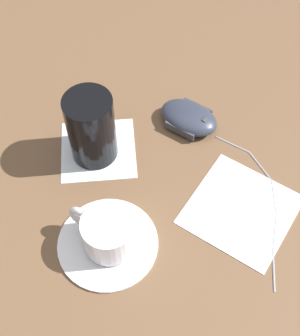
% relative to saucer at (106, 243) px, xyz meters
% --- Properties ---
extents(ground_plane, '(3.00, 3.00, 0.00)m').
position_rel_saucer_xyz_m(ground_plane, '(-0.13, 0.03, -0.00)').
color(ground_plane, brown).
extents(saucer, '(0.14, 0.14, 0.01)m').
position_rel_saucer_xyz_m(saucer, '(0.00, 0.00, 0.00)').
color(saucer, white).
rests_on(saucer, ground).
extents(coffee_cup, '(0.08, 0.09, 0.06)m').
position_rel_saucer_xyz_m(coffee_cup, '(-0.00, 0.00, 0.03)').
color(coffee_cup, white).
rests_on(coffee_cup, saucer).
extents(computer_mouse, '(0.11, 0.12, 0.03)m').
position_rel_saucer_xyz_m(computer_mouse, '(-0.20, 0.14, 0.01)').
color(computer_mouse, '#2D3342').
rests_on(computer_mouse, ground).
extents(mouse_cable, '(0.26, 0.07, 0.00)m').
position_rel_saucer_xyz_m(mouse_cable, '(-0.05, 0.23, -0.00)').
color(mouse_cable, gray).
rests_on(mouse_cable, ground).
extents(napkin_under_glass, '(0.12, 0.12, 0.00)m').
position_rel_saucer_xyz_m(napkin_under_glass, '(-0.16, -0.01, -0.00)').
color(napkin_under_glass, white).
rests_on(napkin_under_glass, ground).
extents(drinking_glass, '(0.07, 0.07, 0.12)m').
position_rel_saucer_xyz_m(drinking_glass, '(-0.16, -0.01, 0.06)').
color(drinking_glass, black).
rests_on(drinking_glass, napkin_under_glass).
extents(napkin_spare, '(0.20, 0.20, 0.00)m').
position_rel_saucer_xyz_m(napkin_spare, '(-0.03, 0.19, -0.00)').
color(napkin_spare, white).
rests_on(napkin_spare, ground).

